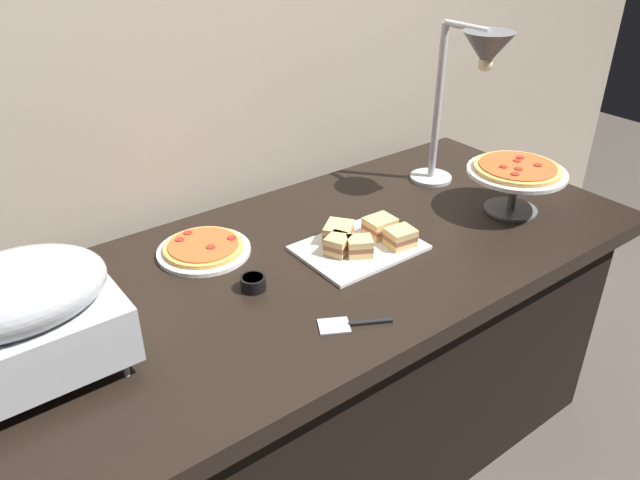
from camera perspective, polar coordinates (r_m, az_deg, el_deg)
name	(u,v)px	position (r m, az deg, el deg)	size (l,w,h in m)	color
ground_plane	(319,453)	(2.15, -0.14, -19.14)	(8.00, 8.00, 0.00)	#4C443D
back_wall	(214,55)	(1.88, -9.78, 16.55)	(4.40, 0.04, 2.40)	tan
buffet_table	(318,364)	(1.87, -0.15, -11.39)	(1.90, 0.84, 0.76)	black
chafing_dish	(23,315)	(1.31, -25.86, -6.30)	(0.36, 0.26, 0.27)	#B7BABF
heat_lamp	(476,67)	(1.92, 14.26, 15.25)	(0.15, 0.31, 0.52)	#B7BABF
pizza_plate_front	(204,249)	(1.69, -10.72, -0.81)	(0.25, 0.25, 0.03)	white
pizza_plate_center	(516,174)	(1.93, 17.74, 5.82)	(0.29, 0.29, 0.15)	#595B60
sandwich_platter	(362,241)	(1.68, 3.92, -0.07)	(0.32, 0.24, 0.06)	white
sauce_cup_near	(253,282)	(1.52, -6.22, -3.93)	(0.06, 0.06, 0.03)	black
serving_spatula	(352,324)	(1.41, 2.96, -7.77)	(0.17, 0.11, 0.01)	#B7BABF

